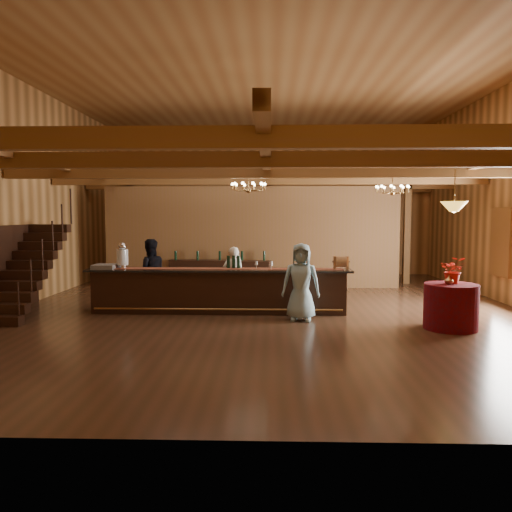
{
  "coord_description": "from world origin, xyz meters",
  "views": [
    {
      "loc": [
        0.09,
        -11.79,
        2.25
      ],
      "look_at": [
        -0.27,
        0.45,
        1.22
      ],
      "focal_mm": 35.0,
      "sensor_mm": 36.0,
      "label": 1
    }
  ],
  "objects_px": {
    "chandelier_right": "(392,189)",
    "guest": "(301,282)",
    "round_table": "(451,306)",
    "pendant_lamp": "(454,206)",
    "floor_plant": "(315,269)",
    "beverage_dispenser": "(122,256)",
    "chandelier_left": "(249,187)",
    "tasting_bar": "(219,290)",
    "backbar_shelf": "(220,274)",
    "bartender": "(234,276)",
    "staff_second": "(150,273)",
    "raffle_drum": "(341,262)"
  },
  "relations": [
    {
      "from": "raffle_drum",
      "to": "chandelier_right",
      "type": "relative_size",
      "value": 0.42
    },
    {
      "from": "bartender",
      "to": "staff_second",
      "type": "xyz_separation_m",
      "value": [
        -2.04,
        -0.14,
        0.1
      ]
    },
    {
      "from": "bartender",
      "to": "chandelier_left",
      "type": "bearing_deg",
      "value": 143.57
    },
    {
      "from": "chandelier_right",
      "to": "chandelier_left",
      "type": "bearing_deg",
      "value": -172.81
    },
    {
      "from": "beverage_dispenser",
      "to": "raffle_drum",
      "type": "height_order",
      "value": "beverage_dispenser"
    },
    {
      "from": "pendant_lamp",
      "to": "floor_plant",
      "type": "xyz_separation_m",
      "value": [
        -2.15,
        5.76,
        -1.84
      ]
    },
    {
      "from": "pendant_lamp",
      "to": "bartender",
      "type": "distance_m",
      "value": 5.3
    },
    {
      "from": "chandelier_left",
      "to": "tasting_bar",
      "type": "bearing_deg",
      "value": -140.56
    },
    {
      "from": "raffle_drum",
      "to": "tasting_bar",
      "type": "bearing_deg",
      "value": 178.7
    },
    {
      "from": "guest",
      "to": "floor_plant",
      "type": "xyz_separation_m",
      "value": [
        0.74,
        5.05,
        -0.26
      ]
    },
    {
      "from": "beverage_dispenser",
      "to": "staff_second",
      "type": "height_order",
      "value": "staff_second"
    },
    {
      "from": "backbar_shelf",
      "to": "chandelier_right",
      "type": "xyz_separation_m",
      "value": [
        4.49,
        -2.66,
        2.43
      ]
    },
    {
      "from": "guest",
      "to": "staff_second",
      "type": "bearing_deg",
      "value": 165.08
    },
    {
      "from": "pendant_lamp",
      "to": "staff_second",
      "type": "relative_size",
      "value": 0.54
    },
    {
      "from": "raffle_drum",
      "to": "chandelier_right",
      "type": "xyz_separation_m",
      "value": [
        1.37,
        1.04,
        1.68
      ]
    },
    {
      "from": "tasting_bar",
      "to": "backbar_shelf",
      "type": "distance_m",
      "value": 3.66
    },
    {
      "from": "chandelier_right",
      "to": "pendant_lamp",
      "type": "height_order",
      "value": "same"
    },
    {
      "from": "floor_plant",
      "to": "round_table",
      "type": "bearing_deg",
      "value": -69.5
    },
    {
      "from": "round_table",
      "to": "guest",
      "type": "bearing_deg",
      "value": 166.08
    },
    {
      "from": "backbar_shelf",
      "to": "pendant_lamp",
      "type": "xyz_separation_m",
      "value": [
        5.08,
        -5.16,
        1.97
      ]
    },
    {
      "from": "backbar_shelf",
      "to": "round_table",
      "type": "relative_size",
      "value": 2.99
    },
    {
      "from": "chandelier_right",
      "to": "staff_second",
      "type": "distance_m",
      "value": 6.24
    },
    {
      "from": "floor_plant",
      "to": "beverage_dispenser",
      "type": "bearing_deg",
      "value": -139.0
    },
    {
      "from": "beverage_dispenser",
      "to": "chandelier_right",
      "type": "relative_size",
      "value": 0.75
    },
    {
      "from": "chandelier_right",
      "to": "floor_plant",
      "type": "height_order",
      "value": "chandelier_right"
    },
    {
      "from": "round_table",
      "to": "chandelier_left",
      "type": "relative_size",
      "value": 1.29
    },
    {
      "from": "chandelier_right",
      "to": "tasting_bar",
      "type": "bearing_deg",
      "value": -166.67
    },
    {
      "from": "pendant_lamp",
      "to": "bartender",
      "type": "height_order",
      "value": "pendant_lamp"
    },
    {
      "from": "chandelier_left",
      "to": "pendant_lamp",
      "type": "xyz_separation_m",
      "value": [
        4.07,
        -2.06,
        -0.5
      ]
    },
    {
      "from": "chandelier_left",
      "to": "staff_second",
      "type": "height_order",
      "value": "chandelier_left"
    },
    {
      "from": "chandelier_right",
      "to": "guest",
      "type": "distance_m",
      "value": 3.56
    },
    {
      "from": "staff_second",
      "to": "backbar_shelf",
      "type": "bearing_deg",
      "value": -135.77
    },
    {
      "from": "backbar_shelf",
      "to": "round_table",
      "type": "distance_m",
      "value": 7.24
    },
    {
      "from": "beverage_dispenser",
      "to": "backbar_shelf",
      "type": "height_order",
      "value": "beverage_dispenser"
    },
    {
      "from": "round_table",
      "to": "chandelier_right",
      "type": "height_order",
      "value": "chandelier_right"
    },
    {
      "from": "tasting_bar",
      "to": "raffle_drum",
      "type": "xyz_separation_m",
      "value": [
        2.77,
        -0.06,
        0.67
      ]
    },
    {
      "from": "tasting_bar",
      "to": "guest",
      "type": "bearing_deg",
      "value": -23.4
    },
    {
      "from": "pendant_lamp",
      "to": "floor_plant",
      "type": "distance_m",
      "value": 6.42
    },
    {
      "from": "staff_second",
      "to": "guest",
      "type": "distance_m",
      "value": 3.88
    },
    {
      "from": "pendant_lamp",
      "to": "staff_second",
      "type": "height_order",
      "value": "pendant_lamp"
    },
    {
      "from": "beverage_dispenser",
      "to": "round_table",
      "type": "bearing_deg",
      "value": -12.82
    },
    {
      "from": "round_table",
      "to": "pendant_lamp",
      "type": "relative_size",
      "value": 1.15
    },
    {
      "from": "backbar_shelf",
      "to": "round_table",
      "type": "height_order",
      "value": "round_table"
    },
    {
      "from": "tasting_bar",
      "to": "round_table",
      "type": "bearing_deg",
      "value": -17.52
    },
    {
      "from": "chandelier_right",
      "to": "bartender",
      "type": "height_order",
      "value": "chandelier_right"
    },
    {
      "from": "chandelier_left",
      "to": "guest",
      "type": "distance_m",
      "value": 2.74
    },
    {
      "from": "tasting_bar",
      "to": "chandelier_left",
      "type": "distance_m",
      "value": 2.54
    },
    {
      "from": "raffle_drum",
      "to": "bartender",
      "type": "relative_size",
      "value": 0.23
    },
    {
      "from": "staff_second",
      "to": "chandelier_left",
      "type": "bearing_deg",
      "value": 156.33
    },
    {
      "from": "beverage_dispenser",
      "to": "raffle_drum",
      "type": "bearing_deg",
      "value": -1.44
    }
  ]
}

